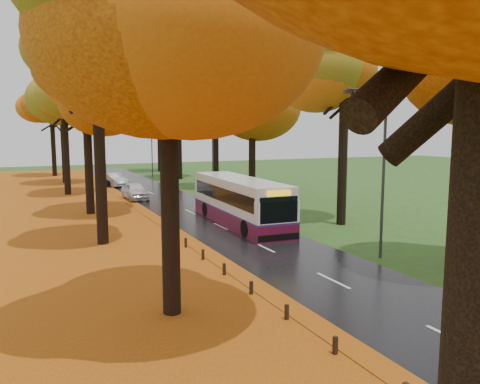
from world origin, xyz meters
TOP-DOWN VIEW (x-y plane):
  - ground at (0.00, 0.00)m, footprint 160.00×160.00m
  - road at (0.00, 25.00)m, footprint 6.50×90.00m
  - centre_line at (0.00, 25.00)m, footprint 0.12×90.00m
  - leaf_verge at (-9.00, 25.00)m, footprint 12.00×90.00m
  - leaf_drift at (-3.05, 25.00)m, footprint 0.90×90.00m
  - trees_left at (-7.18, 27.06)m, footprint 9.20×74.00m
  - trees_right at (7.19, 26.91)m, footprint 9.30×74.20m
  - bollard_row at (-3.70, 4.70)m, footprint 0.11×23.51m
  - streetlamp_near at (3.95, 8.00)m, footprint 2.45×0.18m
  - streetlamp_mid at (3.95, 30.00)m, footprint 2.45×0.18m
  - streetlamp_far at (3.95, 52.00)m, footprint 2.45×0.18m
  - bus at (1.44, 18.24)m, footprint 3.07×11.44m
  - car_white at (-2.35, 32.28)m, footprint 1.91×4.46m
  - car_silver at (-2.34, 43.16)m, footprint 2.65×4.74m
  - car_dark at (-2.35, 44.20)m, footprint 2.84×4.69m

SIDE VIEW (x-z plane):
  - ground at x=0.00m, z-range 0.00..0.00m
  - leaf_verge at x=-9.00m, z-range 0.00..0.02m
  - road at x=0.00m, z-range 0.00..0.04m
  - leaf_drift at x=-3.05m, z-range 0.04..0.05m
  - centre_line at x=0.00m, z-range 0.04..0.05m
  - bollard_row at x=-3.70m, z-range 0.00..0.52m
  - car_dark at x=-2.35m, z-range 0.04..1.31m
  - car_silver at x=-2.34m, z-range 0.04..1.52m
  - car_white at x=-2.35m, z-range 0.04..1.54m
  - bus at x=1.44m, z-range 0.11..3.10m
  - streetlamp_near at x=3.95m, z-range 0.71..8.71m
  - streetlamp_mid at x=3.95m, z-range 0.71..8.71m
  - streetlamp_far at x=3.95m, z-range 0.71..8.71m
  - trees_left at x=-7.18m, z-range 2.59..16.48m
  - trees_right at x=7.19m, z-range 2.71..16.67m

